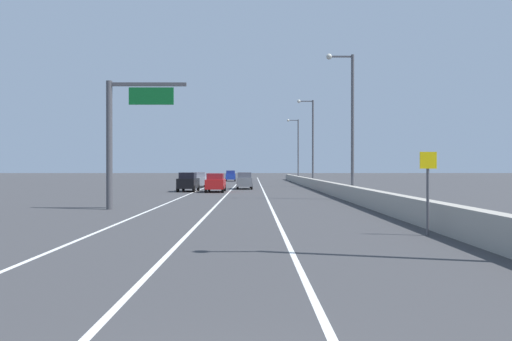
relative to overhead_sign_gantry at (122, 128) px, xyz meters
The scene contains 15 objects.
ground_plane 39.83m from the overhead_sign_gantry, 79.43° to the left, with size 320.00×320.00×0.00m, color #38383A.
lane_stripe_left 30.30m from the overhead_sign_gantry, 86.63° to the left, with size 0.16×130.00×0.00m, color silver.
lane_stripe_center 30.70m from the overhead_sign_gantry, 80.02° to the left, with size 0.16×130.00×0.00m, color silver.
lane_stripe_right 31.49m from the overhead_sign_gantry, 73.66° to the left, with size 0.16×130.00×0.00m, color silver.
jersey_barrier_right 21.39m from the overhead_sign_gantry, 45.15° to the left, with size 0.60×120.00×1.10m, color #9E998E.
overhead_sign_gantry is the anchor object (origin of this frame).
speed_advisory_sign 18.16m from the overhead_sign_gantry, 39.15° to the right, with size 0.60×0.11×3.00m.
lamp_post_right_second 17.52m from the overhead_sign_gantry, 30.57° to the left, with size 2.14×0.44×11.14m.
lamp_post_right_third 37.55m from the overhead_sign_gantry, 66.30° to the left, with size 2.14×0.44×11.14m.
lamp_post_right_fourth 61.84m from the overhead_sign_gantry, 75.44° to the left, with size 2.14×0.44×11.14m.
car_silver_0 33.85m from the overhead_sign_gantry, 88.46° to the left, with size 1.91×4.37×1.87m.
car_red_1 21.51m from the overhead_sign_gantry, 79.37° to the left, with size 1.86×4.52×1.87m.
car_gray_2 28.91m from the overhead_sign_gantry, 76.55° to the left, with size 1.92×4.47×1.91m.
car_blue_3 61.23m from the overhead_sign_gantry, 86.61° to the left, with size 1.96×4.34×1.94m.
car_black_4 22.27m from the overhead_sign_gantry, 87.35° to the left, with size 1.93×4.25×1.95m.
Camera 1 is at (0.37, -3.90, 2.43)m, focal length 34.90 mm.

